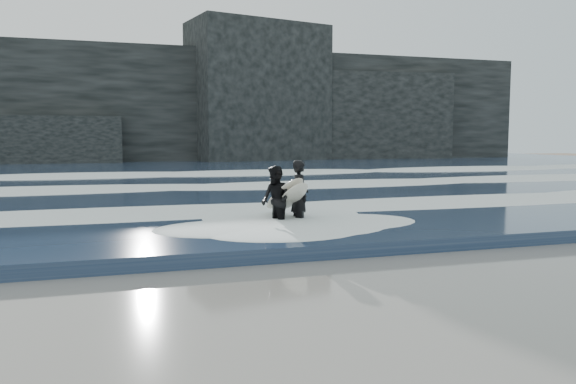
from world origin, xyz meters
name	(u,v)px	position (x,y,z in m)	size (l,w,h in m)	color
ground	(399,307)	(0.00, 0.00, 0.00)	(120.00, 120.00, 0.00)	#866347
sea	(175,172)	(0.00, 29.00, 0.15)	(90.00, 52.00, 0.30)	#22334E
headland	(154,108)	(0.00, 46.00, 5.00)	(70.00, 9.00, 10.00)	black
foam_near	(249,204)	(0.00, 9.00, 0.40)	(60.00, 3.20, 0.20)	white
foam_mid	(209,184)	(0.00, 16.00, 0.42)	(60.00, 4.00, 0.24)	white
foam_far	(183,171)	(0.00, 25.00, 0.45)	(60.00, 4.80, 0.30)	white
surfer_left	(296,195)	(0.63, 6.50, 0.90)	(1.00, 2.06, 1.78)	black
surfer_right	(278,200)	(0.05, 6.17, 0.84)	(1.13, 1.93, 1.66)	black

